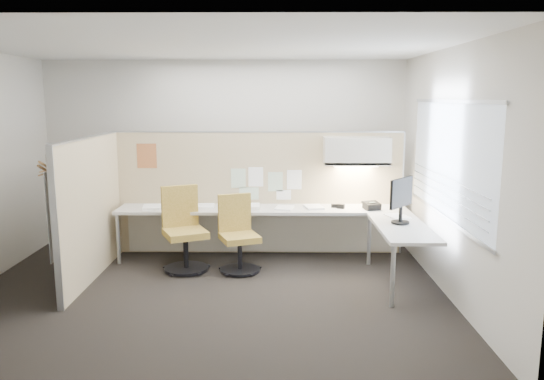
{
  "coord_description": "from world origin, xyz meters",
  "views": [
    {
      "loc": [
        0.8,
        -5.91,
        2.25
      ],
      "look_at": [
        0.74,
        0.8,
        1.07
      ],
      "focal_mm": 35.0,
      "sensor_mm": 36.0,
      "label": 1
    }
  ],
  "objects_px": {
    "chair_left": "(184,232)",
    "monitor": "(401,198)",
    "phone": "(371,206)",
    "desk": "(286,219)",
    "chair_right": "(238,236)"
  },
  "relations": [
    {
      "from": "desk",
      "to": "chair_left",
      "type": "height_order",
      "value": "chair_left"
    },
    {
      "from": "desk",
      "to": "chair_right",
      "type": "xyz_separation_m",
      "value": [
        -0.63,
        -0.36,
        -0.14
      ]
    },
    {
      "from": "desk",
      "to": "chair_right",
      "type": "height_order",
      "value": "chair_right"
    },
    {
      "from": "chair_left",
      "to": "monitor",
      "type": "bearing_deg",
      "value": -33.94
    },
    {
      "from": "monitor",
      "to": "phone",
      "type": "height_order",
      "value": "monitor"
    },
    {
      "from": "desk",
      "to": "chair_right",
      "type": "distance_m",
      "value": 0.74
    },
    {
      "from": "chair_left",
      "to": "monitor",
      "type": "xyz_separation_m",
      "value": [
        2.72,
        -0.44,
        0.55
      ]
    },
    {
      "from": "chair_left",
      "to": "desk",
      "type": "bearing_deg",
      "value": -11.19
    },
    {
      "from": "desk",
      "to": "phone",
      "type": "bearing_deg",
      "value": 2.44
    },
    {
      "from": "chair_left",
      "to": "phone",
      "type": "distance_m",
      "value": 2.55
    },
    {
      "from": "monitor",
      "to": "phone",
      "type": "bearing_deg",
      "value": 53.54
    },
    {
      "from": "desk",
      "to": "phone",
      "type": "distance_m",
      "value": 1.18
    },
    {
      "from": "chair_left",
      "to": "monitor",
      "type": "relative_size",
      "value": 1.95
    },
    {
      "from": "chair_left",
      "to": "chair_right",
      "type": "distance_m",
      "value": 0.72
    },
    {
      "from": "chair_right",
      "to": "monitor",
      "type": "distance_m",
      "value": 2.13
    }
  ]
}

